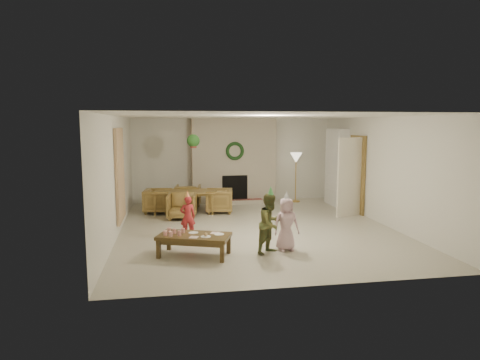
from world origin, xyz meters
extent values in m
plane|color=#B7B29E|center=(0.00, 0.00, 0.00)|extent=(7.00, 7.00, 0.00)
plane|color=white|center=(0.00, 0.00, 2.50)|extent=(7.00, 7.00, 0.00)
plane|color=silver|center=(0.00, 3.50, 1.25)|extent=(7.00, 0.00, 7.00)
plane|color=silver|center=(0.00, -3.50, 1.25)|extent=(7.00, 0.00, 7.00)
plane|color=silver|center=(-3.00, 0.00, 1.25)|extent=(0.00, 7.00, 7.00)
plane|color=silver|center=(3.00, 0.00, 1.25)|extent=(0.00, 7.00, 7.00)
cube|color=#5A2C17|center=(0.00, 3.30, 1.25)|extent=(2.50, 0.40, 2.50)
cube|color=maroon|center=(0.00, 2.95, 0.06)|extent=(1.60, 0.30, 0.12)
cube|color=black|center=(0.00, 3.12, 0.45)|extent=(0.75, 0.12, 0.75)
torus|color=#143715|center=(0.00, 3.07, 1.55)|extent=(0.54, 0.10, 0.54)
cylinder|color=gold|center=(1.84, 3.00, 0.01)|extent=(0.28, 0.28, 0.03)
cylinder|color=gold|center=(1.84, 3.00, 0.69)|extent=(0.03, 0.03, 1.34)
cone|color=beige|center=(1.84, 3.00, 1.34)|extent=(0.36, 0.36, 0.30)
cube|color=white|center=(2.84, 2.30, 1.10)|extent=(0.30, 1.00, 2.20)
cube|color=white|center=(2.82, 2.30, 0.45)|extent=(0.30, 0.92, 0.03)
cube|color=white|center=(2.82, 2.30, 0.85)|extent=(0.30, 0.92, 0.03)
cube|color=white|center=(2.82, 2.30, 1.25)|extent=(0.30, 0.92, 0.03)
cube|color=white|center=(2.82, 2.30, 1.65)|extent=(0.30, 0.92, 0.03)
cube|color=#B7213B|center=(2.80, 2.15, 0.59)|extent=(0.20, 0.40, 0.24)
cube|color=#285093|center=(2.80, 2.35, 0.99)|extent=(0.20, 0.44, 0.24)
cube|color=#AD7D25|center=(2.80, 2.20, 1.38)|extent=(0.20, 0.36, 0.22)
cube|color=olive|center=(2.96, 1.20, 1.02)|extent=(0.05, 0.86, 2.04)
cube|color=beige|center=(2.58, 0.82, 1.00)|extent=(0.77, 0.32, 2.00)
cube|color=beige|center=(-2.96, 0.20, 1.25)|extent=(0.06, 1.20, 2.00)
imported|color=olive|center=(-1.51, 1.95, 0.29)|extent=(1.75, 1.14, 0.58)
imported|color=olive|center=(-1.62, 1.24, 0.32)|extent=(0.77, 0.79, 0.64)
imported|color=olive|center=(-1.41, 2.66, 0.32)|extent=(0.77, 0.79, 0.64)
imported|color=olive|center=(-2.23, 2.05, 0.32)|extent=(0.79, 0.77, 0.64)
imported|color=olive|center=(-0.62, 1.82, 0.32)|extent=(0.79, 0.77, 0.64)
cylinder|color=tan|center=(-1.30, 1.50, 2.15)|extent=(0.01, 0.01, 0.70)
cylinder|color=brown|center=(-1.30, 1.50, 1.80)|extent=(0.16, 0.16, 0.12)
sphere|color=#1E511B|center=(-1.30, 1.50, 1.92)|extent=(0.32, 0.32, 0.32)
cube|color=#4D3919|center=(-1.50, -1.79, 0.36)|extent=(1.40, 1.03, 0.06)
cube|color=#4D3919|center=(-1.50, -1.79, 0.29)|extent=(1.27, 0.90, 0.08)
cube|color=#4D3919|center=(-2.12, -1.84, 0.16)|extent=(0.09, 0.09, 0.33)
cube|color=#4D3919|center=(-1.05, -2.23, 0.16)|extent=(0.09, 0.09, 0.33)
cube|color=#4D3919|center=(-1.94, -1.36, 0.16)|extent=(0.09, 0.09, 0.33)
cube|color=#4D3919|center=(-0.87, -1.75, 0.16)|extent=(0.09, 0.09, 0.33)
cylinder|color=white|center=(-2.00, -1.76, 0.43)|extent=(0.09, 0.09, 0.09)
cylinder|color=white|center=(-1.93, -1.58, 0.43)|extent=(0.09, 0.09, 0.09)
cylinder|color=white|center=(-1.91, -1.85, 0.43)|extent=(0.09, 0.09, 0.09)
cylinder|color=white|center=(-1.84, -1.67, 0.43)|extent=(0.09, 0.09, 0.09)
cylinder|color=white|center=(-1.76, -1.82, 0.43)|extent=(0.09, 0.09, 0.09)
cylinder|color=white|center=(-1.69, -1.64, 0.43)|extent=(0.09, 0.09, 0.09)
cylinder|color=white|center=(-1.50, -1.67, 0.39)|extent=(0.22, 0.22, 0.01)
cylinder|color=white|center=(-1.30, -1.97, 0.39)|extent=(0.22, 0.22, 0.01)
cylinder|color=white|center=(-1.06, -1.85, 0.39)|extent=(0.22, 0.22, 0.01)
sphere|color=tan|center=(-1.30, -1.97, 0.43)|extent=(0.09, 0.09, 0.07)
cube|color=#DFA4A4|center=(-1.51, -1.97, 0.39)|extent=(0.19, 0.19, 0.01)
cube|color=#DFA4A4|center=(-1.12, -1.75, 0.39)|extent=(0.19, 0.19, 0.01)
imported|color=maroon|center=(-1.55, -0.53, 0.43)|extent=(0.33, 0.24, 0.87)
cone|color=#DFC84A|center=(-1.55, -0.53, 0.90)|extent=(0.14, 0.14, 0.16)
imported|color=brown|center=(-0.12, -1.85, 0.55)|extent=(0.68, 0.66, 1.10)
cone|color=#4EB759|center=(-0.12, -1.85, 1.14)|extent=(0.16, 0.16, 0.18)
imported|color=beige|center=(0.21, -1.73, 0.49)|extent=(0.50, 0.35, 0.99)
cone|color=silver|center=(0.21, -1.73, 1.03)|extent=(0.14, 0.14, 0.18)
camera|label=1|loc=(-1.90, -9.07, 2.33)|focal=31.40mm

